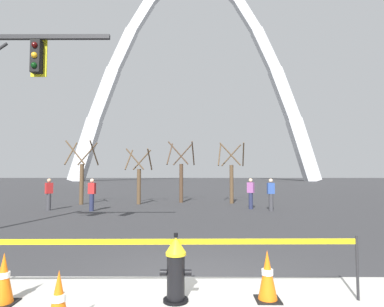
# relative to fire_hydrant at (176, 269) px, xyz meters

# --- Properties ---
(ground_plane) EXTENTS (240.00, 240.00, 0.00)m
(ground_plane) POSITION_rel_fire_hydrant_xyz_m (0.29, 0.72, -0.47)
(ground_plane) COLOR #333335
(fire_hydrant) EXTENTS (0.46, 0.48, 0.99)m
(fire_hydrant) POSITION_rel_fire_hydrant_xyz_m (0.00, 0.00, 0.00)
(fire_hydrant) COLOR black
(fire_hydrant) RESTS_ON ground
(caution_tape_barrier) EXTENTS (5.90, 0.13, 0.94)m
(caution_tape_barrier) POSITION_rel_fire_hydrant_xyz_m (-0.26, 0.02, 0.19)
(caution_tape_barrier) COLOR #232326
(caution_tape_barrier) RESTS_ON ground
(traffic_cone_by_hydrant) EXTENTS (0.36, 0.36, 0.73)m
(traffic_cone_by_hydrant) POSITION_rel_fire_hydrant_xyz_m (-2.45, -0.11, -0.11)
(traffic_cone_by_hydrant) COLOR black
(traffic_cone_by_hydrant) RESTS_ON ground
(traffic_cone_mid_sidewalk) EXTENTS (0.36, 0.36, 0.73)m
(traffic_cone_mid_sidewalk) POSITION_rel_fire_hydrant_xyz_m (-1.32, -0.95, -0.11)
(traffic_cone_mid_sidewalk) COLOR black
(traffic_cone_mid_sidewalk) RESTS_ON ground
(traffic_cone_curb_edge) EXTENTS (0.36, 0.36, 0.73)m
(traffic_cone_curb_edge) POSITION_rel_fire_hydrant_xyz_m (1.34, 0.05, -0.11)
(traffic_cone_curb_edge) COLOR black
(traffic_cone_curb_edge) RESTS_ON ground
(monument_arch) EXTENTS (57.77, 3.10, 50.91)m
(monument_arch) POSITION_rel_fire_hydrant_xyz_m (0.29, 70.33, 21.82)
(monument_arch) COLOR silver
(monument_arch) RESTS_ON ground
(tree_far_left) EXTENTS (1.75, 1.76, 3.78)m
(tree_far_left) POSITION_rel_fire_hydrant_xyz_m (-6.45, 14.60, 1.21)
(tree_far_left) COLOR brown
(tree_far_left) RESTS_ON ground
(tree_left_mid) EXTENTS (1.55, 1.56, 3.32)m
(tree_left_mid) POSITION_rel_fire_hydrant_xyz_m (-3.06, 14.79, 1.01)
(tree_left_mid) COLOR brown
(tree_left_mid) RESTS_ON ground
(tree_center_left) EXTENTS (1.78, 1.79, 3.84)m
(tree_center_left) POSITION_rel_fire_hydrant_xyz_m (-0.56, 15.95, 1.24)
(tree_center_left) COLOR #473323
(tree_center_left) RESTS_ON ground
(tree_center_right) EXTENTS (1.72, 1.73, 3.72)m
(tree_center_right) POSITION_rel_fire_hydrant_xyz_m (2.58, 15.33, 1.18)
(tree_center_right) COLOR brown
(tree_center_right) RESTS_ON ground
(pedestrian_walking_left) EXTENTS (0.35, 0.22, 1.59)m
(pedestrian_walking_left) POSITION_rel_fire_hydrant_xyz_m (4.06, 11.30, 0.35)
(pedestrian_walking_left) COLOR #38383D
(pedestrian_walking_left) RESTS_ON ground
(pedestrian_standing_center) EXTENTS (0.39, 0.35, 1.59)m
(pedestrian_standing_center) POSITION_rel_fire_hydrant_xyz_m (3.21, 12.18, 0.35)
(pedestrian_standing_center) COLOR #232847
(pedestrian_standing_center) RESTS_ON ground
(pedestrian_walking_right) EXTENTS (0.37, 0.25, 1.59)m
(pedestrian_walking_right) POSITION_rel_fire_hydrant_xyz_m (-4.78, 11.25, 0.35)
(pedestrian_walking_right) COLOR #232847
(pedestrian_walking_right) RESTS_ON ground
(pedestrian_near_trees) EXTENTS (0.38, 0.38, 1.59)m
(pedestrian_near_trees) POSITION_rel_fire_hydrant_xyz_m (-7.03, 11.54, 0.35)
(pedestrian_near_trees) COLOR #38383D
(pedestrian_near_trees) RESTS_ON ground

